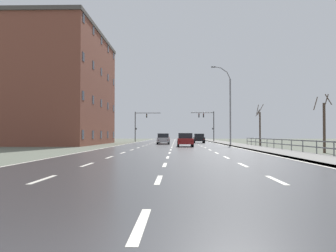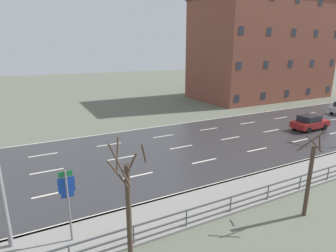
{
  "view_description": "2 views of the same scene",
  "coord_description": "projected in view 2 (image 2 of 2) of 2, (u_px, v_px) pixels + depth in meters",
  "views": [
    {
      "loc": [
        0.54,
        -3.45,
        1.37
      ],
      "look_at": [
        -0.75,
        49.78,
        2.68
      ],
      "focal_mm": 38.68,
      "sensor_mm": 36.0,
      "label": 1
    },
    {
      "loc": [
        19.61,
        12.19,
        8.27
      ],
      "look_at": [
        0.0,
        22.3,
        2.09
      ],
      "focal_mm": 29.64,
      "sensor_mm": 36.0,
      "label": 2
    }
  ],
  "objects": [
    {
      "name": "car_near_right",
      "position": [
        310.0,
        122.0,
        29.01
      ],
      "size": [
        1.86,
        4.11,
        1.57
      ],
      "rotation": [
        0.0,
        0.0,
        0.01
      ],
      "color": "maroon",
      "rests_on": "ground"
    },
    {
      "name": "bare_tree_near",
      "position": [
        129.0,
        210.0,
        10.2
      ],
      "size": [
        1.26,
        1.53,
        5.31
      ],
      "color": "#423328",
      "rests_on": "ground"
    },
    {
      "name": "highway_sign",
      "position": [
        68.0,
        198.0,
        11.69
      ],
      "size": [
        0.09,
        0.68,
        3.44
      ],
      "color": "slate",
      "rests_on": "ground"
    },
    {
      "name": "bare_tree_mid",
      "position": [
        309.0,
        177.0,
        13.73
      ],
      "size": [
        1.41,
        1.52,
        4.45
      ],
      "color": "#423328",
      "rests_on": "ground"
    },
    {
      "name": "guardrail",
      "position": [
        285.0,
        185.0,
        15.97
      ],
      "size": [
        0.07,
        39.77,
        1.0
      ],
      "color": "#515459",
      "rests_on": "ground"
    },
    {
      "name": "brick_building",
      "position": [
        262.0,
        49.0,
        47.26
      ],
      "size": [
        12.55,
        23.27,
        16.27
      ],
      "color": "brown",
      "rests_on": "ground"
    }
  ]
}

